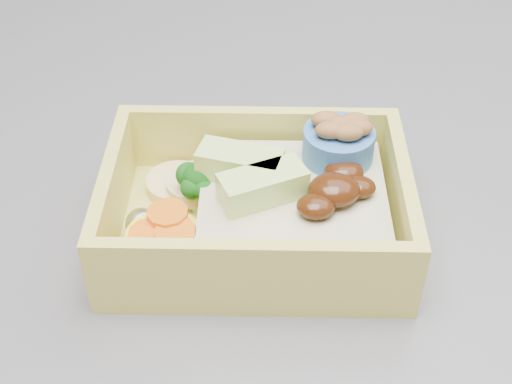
{
  "coord_description": "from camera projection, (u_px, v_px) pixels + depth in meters",
  "views": [
    {
      "loc": [
        0.19,
        -0.3,
        1.21
      ],
      "look_at": [
        0.18,
        -0.0,
        0.95
      ],
      "focal_mm": 50.0,
      "sensor_mm": 36.0,
      "label": 1
    }
  ],
  "objects": [
    {
      "name": "bento_box",
      "position": [
        266.0,
        205.0,
        0.4
      ],
      "size": [
        0.17,
        0.12,
        0.06
      ],
      "rotation": [
        0.0,
        0.0,
        -0.01
      ],
      "color": "#D0C856",
      "rests_on": "island"
    }
  ]
}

